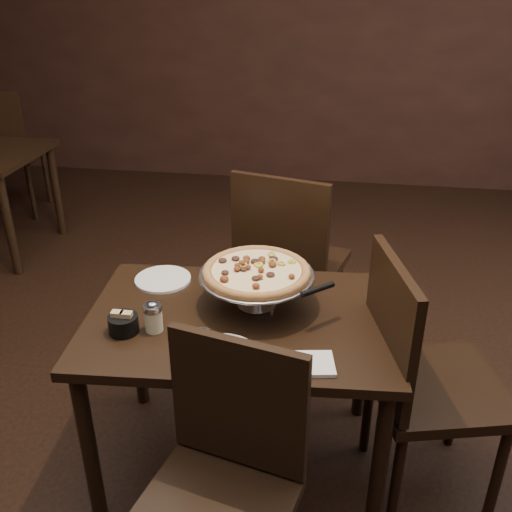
# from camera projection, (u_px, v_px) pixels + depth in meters

# --- Properties ---
(room) EXTENTS (6.04, 7.04, 2.84)m
(room) POSITION_uv_depth(u_px,v_px,m) (245.00, 113.00, 1.71)
(room) COLOR black
(room) RESTS_ON ground
(dining_table) EXTENTS (1.14, 0.81, 0.68)m
(dining_table) POSITION_uv_depth(u_px,v_px,m) (240.00, 337.00, 2.07)
(dining_table) COLOR black
(dining_table) RESTS_ON ground
(pizza_stand) EXTENTS (0.42, 0.42, 0.17)m
(pizza_stand) POSITION_uv_depth(u_px,v_px,m) (257.00, 272.00, 2.03)
(pizza_stand) COLOR #B3B2B9
(pizza_stand) RESTS_ON dining_table
(parmesan_shaker) EXTENTS (0.06, 0.06, 0.11)m
(parmesan_shaker) POSITION_uv_depth(u_px,v_px,m) (153.00, 317.00, 1.93)
(parmesan_shaker) COLOR beige
(parmesan_shaker) RESTS_ON dining_table
(pepper_flake_shaker) EXTENTS (0.06, 0.06, 0.10)m
(pepper_flake_shaker) POSITION_uv_depth(u_px,v_px,m) (202.00, 343.00, 1.80)
(pepper_flake_shaker) COLOR maroon
(pepper_flake_shaker) RESTS_ON dining_table
(packet_caddy) EXTENTS (0.10, 0.10, 0.08)m
(packet_caddy) POSITION_uv_depth(u_px,v_px,m) (123.00, 323.00, 1.93)
(packet_caddy) COLOR black
(packet_caddy) RESTS_ON dining_table
(napkin_stack) EXTENTS (0.14, 0.14, 0.01)m
(napkin_stack) POSITION_uv_depth(u_px,v_px,m) (314.00, 364.00, 1.77)
(napkin_stack) COLOR white
(napkin_stack) RESTS_ON dining_table
(plate_left) EXTENTS (0.22, 0.22, 0.01)m
(plate_left) POSITION_uv_depth(u_px,v_px,m) (163.00, 279.00, 2.26)
(plate_left) COLOR white
(plate_left) RESTS_ON dining_table
(plate_near) EXTENTS (0.22, 0.22, 0.01)m
(plate_near) POSITION_uv_depth(u_px,v_px,m) (222.00, 354.00, 1.82)
(plate_near) COLOR white
(plate_near) RESTS_ON dining_table
(serving_spatula) EXTENTS (0.18, 0.18, 0.03)m
(serving_spatula) POSITION_uv_depth(u_px,v_px,m) (318.00, 290.00, 1.92)
(serving_spatula) COLOR #B3B2B9
(serving_spatula) RESTS_ON pizza_stand
(chair_far) EXTENTS (0.56, 0.56, 0.99)m
(chair_far) POSITION_uv_depth(u_px,v_px,m) (288.00, 258.00, 2.75)
(chair_far) COLOR black
(chair_far) RESTS_ON ground
(chair_near) EXTENTS (0.50, 0.50, 0.89)m
(chair_near) POSITION_uv_depth(u_px,v_px,m) (222.00, 480.00, 1.62)
(chair_near) COLOR black
(chair_near) RESTS_ON ground
(chair_side) EXTENTS (0.55, 0.55, 0.96)m
(chair_side) POSITION_uv_depth(u_px,v_px,m) (419.00, 374.00, 1.99)
(chair_side) COLOR black
(chair_side) RESTS_ON ground
(bg_chair_far) EXTENTS (0.54, 0.54, 1.00)m
(bg_chair_far) POSITION_uv_depth(u_px,v_px,m) (4.00, 149.00, 4.40)
(bg_chair_far) COLOR black
(bg_chair_far) RESTS_ON ground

